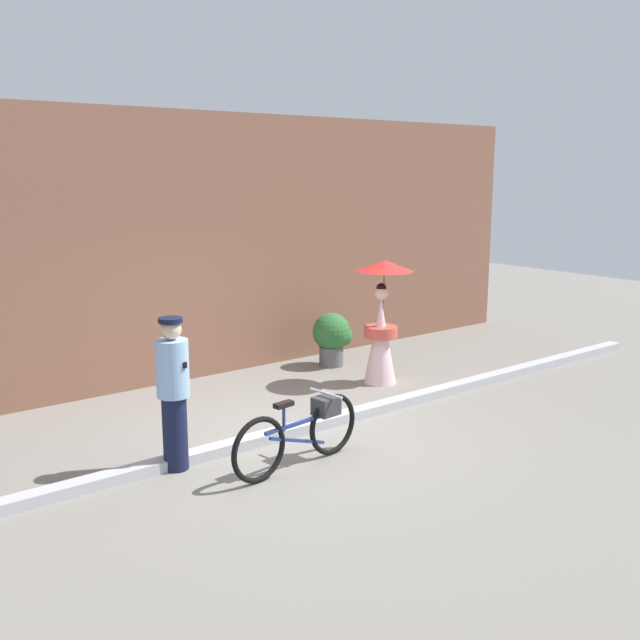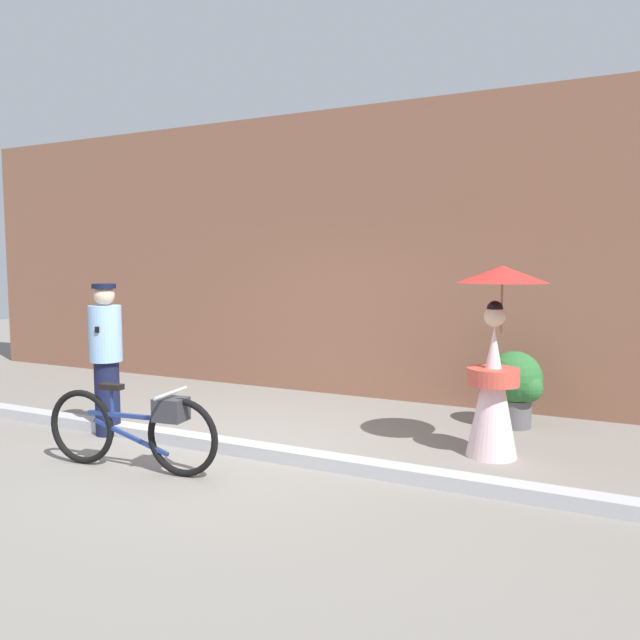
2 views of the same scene
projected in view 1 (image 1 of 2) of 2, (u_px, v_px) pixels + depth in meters
ground_plane at (294, 435)px, 8.66m from camera, size 30.00×30.00×0.00m
building_wall at (171, 248)px, 10.65m from camera, size 14.00×0.40×3.94m
sidewalk_curb at (294, 430)px, 8.65m from camera, size 14.00×0.20×0.12m
bicycle_near_officer at (302, 430)px, 7.68m from camera, size 1.75×0.48×0.77m
person_officer at (173, 390)px, 7.50m from camera, size 0.34×0.37×1.63m
person_with_parasol at (381, 321)px, 10.63m from camera, size 0.84×0.84×1.82m
potted_plant_by_door at (333, 336)px, 11.65m from camera, size 0.62×0.61×0.86m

